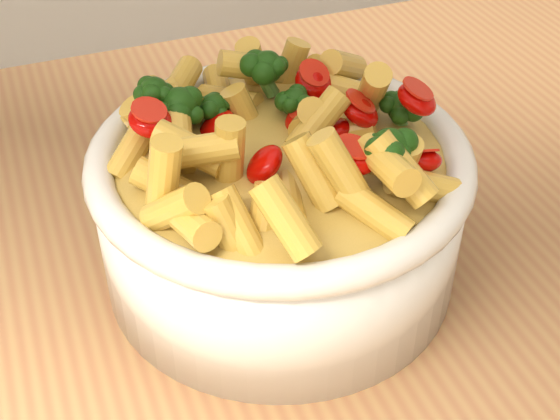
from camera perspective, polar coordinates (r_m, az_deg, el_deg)
name	(u,v)px	position (r m, az deg, el deg)	size (l,w,h in m)	color
table	(210,378)	(0.66, -5.16, -12.17)	(1.20, 0.80, 0.90)	#A97948
serving_bowl	(280,208)	(0.56, 0.00, 0.11)	(0.26, 0.26, 0.11)	white
pasta_salad	(280,125)	(0.52, 0.00, 6.25)	(0.21, 0.21, 0.05)	gold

